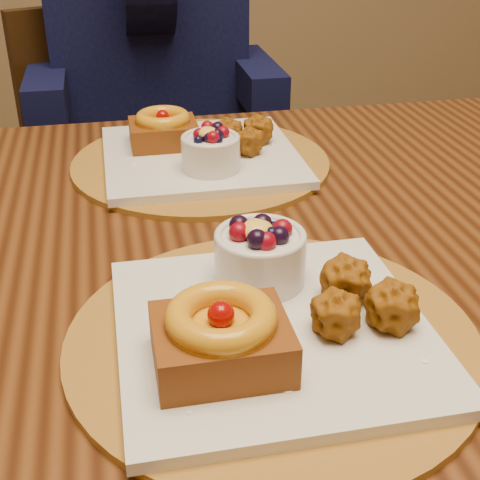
# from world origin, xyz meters

# --- Properties ---
(dining_table) EXTENTS (1.60, 0.90, 0.76)m
(dining_table) POSITION_xyz_m (-0.07, 0.10, 0.68)
(dining_table) COLOR black
(dining_table) RESTS_ON ground
(place_setting_near) EXTENTS (0.38, 0.38, 0.09)m
(place_setting_near) POSITION_xyz_m (-0.07, -0.11, 0.78)
(place_setting_near) COLOR brown
(place_setting_near) RESTS_ON dining_table
(place_setting_far) EXTENTS (0.38, 0.38, 0.08)m
(place_setting_far) POSITION_xyz_m (-0.07, 0.32, 0.78)
(place_setting_far) COLOR brown
(place_setting_far) RESTS_ON dining_table
(chair_far) EXTENTS (0.57, 0.57, 0.90)m
(chair_far) POSITION_xyz_m (-0.13, 0.80, 0.50)
(chair_far) COLOR black
(chair_far) RESTS_ON ground
(diner) EXTENTS (0.50, 0.49, 0.82)m
(diner) POSITION_xyz_m (-0.09, 0.89, 0.88)
(diner) COLOR black
(diner) RESTS_ON ground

